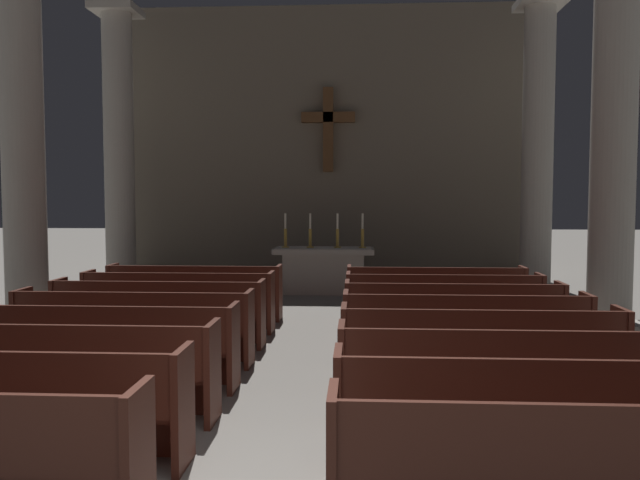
# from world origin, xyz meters

# --- Properties ---
(pew_left_row_2) EXTENTS (2.99, 0.50, 0.95)m
(pew_left_row_2) POSITION_xyz_m (-2.07, 0.99, 0.48)
(pew_left_row_2) COLOR #4C2319
(pew_left_row_2) RESTS_ON ground
(pew_left_row_3) EXTENTS (2.99, 0.50, 0.95)m
(pew_left_row_3) POSITION_xyz_m (-2.07, 2.02, 0.48)
(pew_left_row_3) COLOR #4C2319
(pew_left_row_3) RESTS_ON ground
(pew_left_row_4) EXTENTS (2.99, 0.50, 0.95)m
(pew_left_row_4) POSITION_xyz_m (-2.07, 3.05, 0.48)
(pew_left_row_4) COLOR #4C2319
(pew_left_row_4) RESTS_ON ground
(pew_left_row_5) EXTENTS (2.99, 0.50, 0.95)m
(pew_left_row_5) POSITION_xyz_m (-2.07, 4.08, 0.48)
(pew_left_row_5) COLOR #4C2319
(pew_left_row_5) RESTS_ON ground
(pew_left_row_6) EXTENTS (2.99, 0.50, 0.95)m
(pew_left_row_6) POSITION_xyz_m (-2.07, 5.10, 0.48)
(pew_left_row_6) COLOR #4C2319
(pew_left_row_6) RESTS_ON ground
(pew_left_row_7) EXTENTS (2.99, 0.50, 0.95)m
(pew_left_row_7) POSITION_xyz_m (-2.07, 6.13, 0.48)
(pew_left_row_7) COLOR #4C2319
(pew_left_row_7) RESTS_ON ground
(pew_left_row_8) EXTENTS (2.99, 0.50, 0.95)m
(pew_left_row_8) POSITION_xyz_m (-2.07, 7.16, 0.48)
(pew_left_row_8) COLOR #4C2319
(pew_left_row_8) RESTS_ON ground
(pew_right_row_1) EXTENTS (2.99, 0.50, 0.95)m
(pew_right_row_1) POSITION_xyz_m (2.07, -0.04, 0.48)
(pew_right_row_1) COLOR #4C2319
(pew_right_row_1) RESTS_ON ground
(pew_right_row_2) EXTENTS (2.99, 0.50, 0.95)m
(pew_right_row_2) POSITION_xyz_m (2.07, 0.99, 0.48)
(pew_right_row_2) COLOR #4C2319
(pew_right_row_2) RESTS_ON ground
(pew_right_row_3) EXTENTS (2.99, 0.50, 0.95)m
(pew_right_row_3) POSITION_xyz_m (2.07, 2.02, 0.48)
(pew_right_row_3) COLOR #4C2319
(pew_right_row_3) RESTS_ON ground
(pew_right_row_4) EXTENTS (2.99, 0.50, 0.95)m
(pew_right_row_4) POSITION_xyz_m (2.07, 3.05, 0.48)
(pew_right_row_4) COLOR #4C2319
(pew_right_row_4) RESTS_ON ground
(pew_right_row_5) EXTENTS (2.99, 0.50, 0.95)m
(pew_right_row_5) POSITION_xyz_m (2.07, 4.08, 0.48)
(pew_right_row_5) COLOR #4C2319
(pew_right_row_5) RESTS_ON ground
(pew_right_row_6) EXTENTS (2.99, 0.50, 0.95)m
(pew_right_row_6) POSITION_xyz_m (2.07, 5.10, 0.48)
(pew_right_row_6) COLOR #4C2319
(pew_right_row_6) RESTS_ON ground
(pew_right_row_7) EXTENTS (2.99, 0.50, 0.95)m
(pew_right_row_7) POSITION_xyz_m (2.07, 6.13, 0.48)
(pew_right_row_7) COLOR #4C2319
(pew_right_row_7) RESTS_ON ground
(pew_right_row_8) EXTENTS (2.99, 0.50, 0.95)m
(pew_right_row_8) POSITION_xyz_m (2.07, 7.16, 0.48)
(pew_right_row_8) COLOR #4C2319
(pew_right_row_8) RESTS_ON ground
(column_left_second) EXTENTS (1.00, 1.00, 6.36)m
(column_left_second) POSITION_xyz_m (-4.65, 6.36, 3.10)
(column_left_second) COLOR #ADA89E
(column_left_second) RESTS_ON ground
(column_right_second) EXTENTS (1.00, 1.00, 6.36)m
(column_right_second) POSITION_xyz_m (4.65, 6.36, 3.10)
(column_right_second) COLOR #ADA89E
(column_right_second) RESTS_ON ground
(column_left_third) EXTENTS (1.00, 1.00, 6.36)m
(column_left_third) POSITION_xyz_m (-4.65, 10.60, 3.10)
(column_left_third) COLOR #ADA89E
(column_left_third) RESTS_ON ground
(column_right_third) EXTENTS (1.00, 1.00, 6.36)m
(column_right_third) POSITION_xyz_m (4.65, 10.60, 3.10)
(column_right_third) COLOR #ADA89E
(column_right_third) RESTS_ON ground
(altar) EXTENTS (2.20, 0.90, 1.01)m
(altar) POSITION_xyz_m (0.00, 10.37, 0.53)
(altar) COLOR #A8A399
(altar) RESTS_ON ground
(candlestick_outer_left) EXTENTS (0.16, 0.16, 0.75)m
(candlestick_outer_left) POSITION_xyz_m (-0.85, 10.37, 1.26)
(candlestick_outer_left) COLOR #B79338
(candlestick_outer_left) RESTS_ON altar
(candlestick_inner_left) EXTENTS (0.16, 0.16, 0.75)m
(candlestick_inner_left) POSITION_xyz_m (-0.30, 10.37, 1.26)
(candlestick_inner_left) COLOR #B79338
(candlestick_inner_left) RESTS_ON altar
(candlestick_inner_right) EXTENTS (0.16, 0.16, 0.75)m
(candlestick_inner_right) POSITION_xyz_m (0.30, 10.37, 1.26)
(candlestick_inner_right) COLOR #B79338
(candlestick_inner_right) RESTS_ON altar
(candlestick_outer_right) EXTENTS (0.16, 0.16, 0.75)m
(candlestick_outer_right) POSITION_xyz_m (0.85, 10.37, 1.26)
(candlestick_outer_right) COLOR #B79338
(candlestick_outer_right) RESTS_ON altar
(apse_with_cross) EXTENTS (10.36, 0.50, 6.90)m
(apse_with_cross) POSITION_xyz_m (0.00, 12.71, 3.46)
(apse_with_cross) COLOR #706656
(apse_with_cross) RESTS_ON ground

